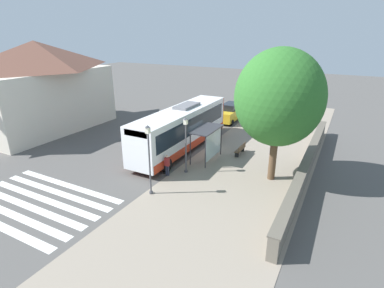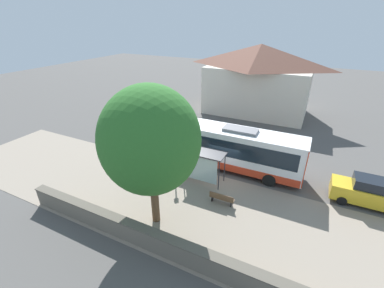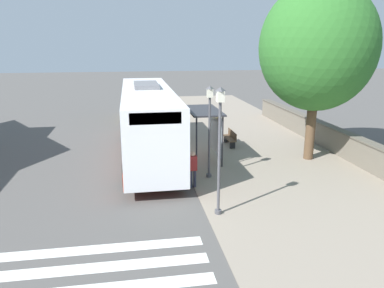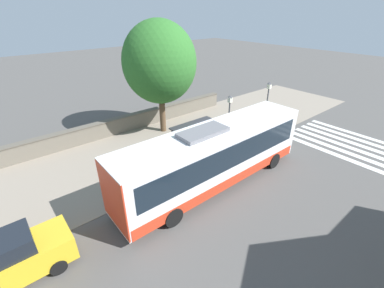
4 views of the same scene
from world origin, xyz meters
name	(u,v)px [view 4 (image 4 of 4)]	position (x,y,z in m)	size (l,w,h in m)	color
ground_plane	(195,172)	(0.00, 0.00, 0.00)	(120.00, 120.00, 0.00)	#514F4C
sidewalk_plaza	(157,146)	(-4.50, 0.00, 0.01)	(9.00, 44.00, 0.02)	gray
crosswalk_stripes	(354,146)	(5.00, 11.57, 0.00)	(9.00, 5.25, 0.01)	silver
stone_wall	(131,122)	(-8.55, 0.00, 0.67)	(0.60, 20.00, 1.33)	#6B6356
bus	(214,155)	(1.61, 0.04, 1.95)	(2.63, 12.19, 3.77)	white
bus_shelter	(195,131)	(-1.31, 1.04, 2.11)	(1.55, 3.25, 2.58)	#2D2D33
pedestrian	(247,138)	(0.04, 4.86, 0.91)	(0.34, 0.22, 1.57)	#2D3347
bench	(152,152)	(-3.20, -1.23, 0.48)	(0.40, 1.73, 0.88)	brown
street_lamp_near	(229,118)	(-0.87, 3.79, 2.43)	(0.28, 0.28, 4.09)	#4C4C51
street_lamp_far	(266,106)	(-0.42, 7.49, 2.65)	(0.28, 0.28, 4.47)	#4C4C51
shade_tree	(160,63)	(-6.53, 1.95, 5.62)	(5.59, 5.59, 8.71)	brown
parked_car_behind_bus	(3,264)	(1.17, -10.20, 0.98)	(1.83, 4.65, 2.02)	gold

